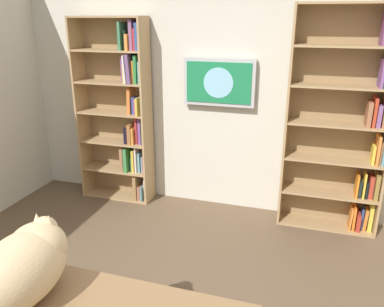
{
  "coord_description": "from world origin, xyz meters",
  "views": [
    {
      "loc": [
        -0.91,
        1.68,
        2.0
      ],
      "look_at": [
        -0.07,
        -1.0,
        1.01
      ],
      "focal_mm": 36.18,
      "sensor_mm": 36.0,
      "label": 1
    }
  ],
  "objects_px": {
    "wall_mounted_tv": "(219,82)",
    "cat": "(26,263)",
    "bookshelf_left": "(348,124)",
    "bookshelf_right": "(123,113)"
  },
  "relations": [
    {
      "from": "bookshelf_left",
      "to": "wall_mounted_tv",
      "type": "relative_size",
      "value": 2.89
    },
    {
      "from": "bookshelf_right",
      "to": "cat",
      "type": "height_order",
      "value": "bookshelf_right"
    },
    {
      "from": "bookshelf_right",
      "to": "cat",
      "type": "relative_size",
      "value": 3.0
    },
    {
      "from": "bookshelf_right",
      "to": "wall_mounted_tv",
      "type": "xyz_separation_m",
      "value": [
        -1.06,
        -0.09,
        0.37
      ]
    },
    {
      "from": "bookshelf_left",
      "to": "bookshelf_right",
      "type": "xyz_separation_m",
      "value": [
        2.32,
        0.01,
        -0.05
      ]
    },
    {
      "from": "cat",
      "to": "bookshelf_right",
      "type": "bearing_deg",
      "value": -72.92
    },
    {
      "from": "wall_mounted_tv",
      "to": "bookshelf_left",
      "type": "bearing_deg",
      "value": 176.37
    },
    {
      "from": "wall_mounted_tv",
      "to": "cat",
      "type": "bearing_deg",
      "value": 83.61
    },
    {
      "from": "bookshelf_right",
      "to": "wall_mounted_tv",
      "type": "bearing_deg",
      "value": -175.41
    },
    {
      "from": "bookshelf_right",
      "to": "wall_mounted_tv",
      "type": "height_order",
      "value": "bookshelf_right"
    }
  ]
}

